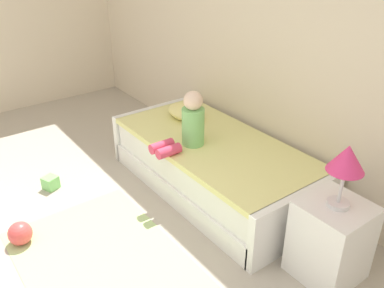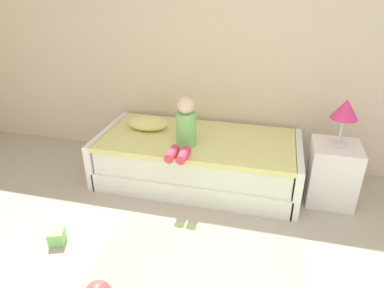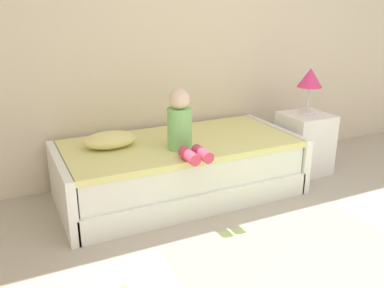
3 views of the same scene
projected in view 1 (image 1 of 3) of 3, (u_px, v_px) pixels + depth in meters
wall_rear at (307, 36)px, 3.32m from camera, size 7.20×0.10×2.90m
bed at (213, 165)px, 3.86m from camera, size 2.11×1.00×0.50m
nightstand at (330, 240)px, 2.85m from camera, size 0.44×0.44×0.60m
table_lamp at (347, 161)px, 2.56m from camera, size 0.24×0.24×0.45m
child_figure at (189, 124)px, 3.58m from camera, size 0.20×0.51×0.50m
pillow at (186, 112)px, 4.18m from camera, size 0.44×0.30×0.13m
toy_ball at (20, 233)px, 3.23m from camera, size 0.19×0.19×0.19m
area_rug at (104, 262)px, 3.08m from camera, size 1.60×1.10×0.01m
toy_block at (51, 183)px, 3.93m from camera, size 0.16×0.16×0.12m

